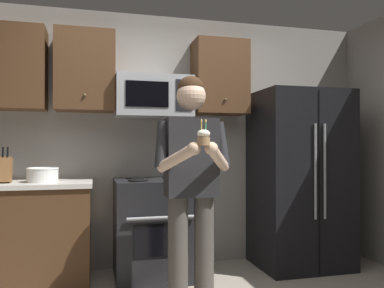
# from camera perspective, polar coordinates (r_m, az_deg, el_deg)

# --- Properties ---
(wall_back) EXTENTS (4.40, 0.10, 2.60)m
(wall_back) POSITION_cam_1_polar(r_m,az_deg,el_deg) (4.09, -4.19, 0.55)
(wall_back) COLOR gray
(wall_back) RESTS_ON ground
(oven_range) EXTENTS (0.76, 0.70, 0.93)m
(oven_range) POSITION_cam_1_polar(r_m,az_deg,el_deg) (3.75, -5.43, -12.24)
(oven_range) COLOR black
(oven_range) RESTS_ON ground
(microwave) EXTENTS (0.74, 0.41, 0.40)m
(microwave) POSITION_cam_1_polar(r_m,az_deg,el_deg) (3.82, -5.69, 6.94)
(microwave) COLOR #9EA0A5
(refrigerator) EXTENTS (0.90, 0.75, 1.80)m
(refrigerator) POSITION_cam_1_polar(r_m,az_deg,el_deg) (4.16, 15.64, -4.97)
(refrigerator) COLOR black
(refrigerator) RESTS_ON ground
(cabinet_row_upper) EXTENTS (2.78, 0.36, 0.76)m
(cabinet_row_upper) POSITION_cam_1_polar(r_m,az_deg,el_deg) (3.87, -14.39, 10.31)
(cabinet_row_upper) COLOR #4C301C
(counter_left) EXTENTS (1.44, 0.66, 0.92)m
(counter_left) POSITION_cam_1_polar(r_m,az_deg,el_deg) (3.80, -25.70, -12.03)
(counter_left) COLOR #4C301C
(counter_left) RESTS_ON ground
(knife_block) EXTENTS (0.16, 0.15, 0.32)m
(knife_block) POSITION_cam_1_polar(r_m,az_deg,el_deg) (3.69, -26.41, -3.41)
(knife_block) COLOR brown
(knife_block) RESTS_ON counter_left
(bowl_large_white) EXTENTS (0.27, 0.27, 0.13)m
(bowl_large_white) POSITION_cam_1_polar(r_m,az_deg,el_deg) (3.64, -21.24, -4.23)
(bowl_large_white) COLOR white
(bowl_large_white) RESTS_ON counter_left
(person) EXTENTS (0.60, 0.48, 1.76)m
(person) POSITION_cam_1_polar(r_m,az_deg,el_deg) (2.87, -0.08, -5.09)
(person) COLOR #4C4742
(person) RESTS_ON ground
(cupcake) EXTENTS (0.09, 0.09, 0.17)m
(cupcake) POSITION_cam_1_polar(r_m,az_deg,el_deg) (2.54, 1.73, 1.02)
(cupcake) COLOR #A87F56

